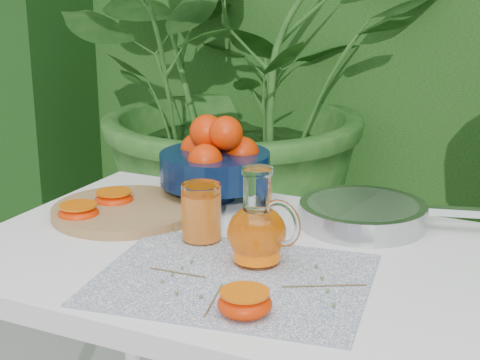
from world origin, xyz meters
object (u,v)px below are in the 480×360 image
at_px(saute_pan, 365,213).
at_px(white_table, 235,289).
at_px(cutting_board, 125,211).
at_px(juice_pitcher, 258,230).
at_px(fruit_bowl, 216,161).

bearing_deg(saute_pan, white_table, -128.36).
xyz_separation_m(cutting_board, juice_pitcher, (0.36, -0.12, 0.05)).
bearing_deg(white_table, saute_pan, 51.64).
xyz_separation_m(cutting_board, fruit_bowl, (0.12, 0.18, 0.08)).
distance_m(fruit_bowl, juice_pitcher, 0.39).
relative_size(cutting_board, fruit_bowl, 1.13).
bearing_deg(cutting_board, fruit_bowl, 56.23).
relative_size(cutting_board, saute_pan, 0.65).
height_order(white_table, juice_pitcher, juice_pitcher).
distance_m(juice_pitcher, saute_pan, 0.30).
bearing_deg(cutting_board, white_table, -13.79).
bearing_deg(saute_pan, juice_pitcher, -112.58).
height_order(cutting_board, fruit_bowl, fruit_bowl).
xyz_separation_m(white_table, fruit_bowl, (-0.17, 0.26, 0.17)).
relative_size(white_table, juice_pitcher, 5.76).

